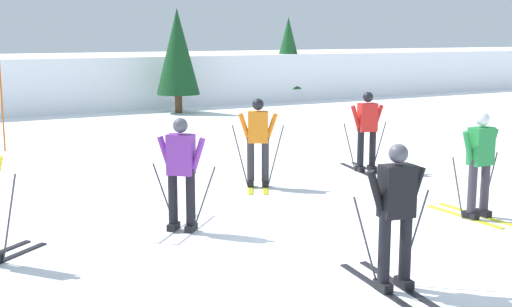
{
  "coord_description": "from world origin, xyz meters",
  "views": [
    {
      "loc": [
        -5.46,
        -7.05,
        2.91
      ],
      "look_at": [
        0.11,
        2.86,
        0.9
      ],
      "focal_mm": 47.56,
      "sensor_mm": 36.0,
      "label": 1
    }
  ],
  "objects_px": {
    "skier_red": "(367,129)",
    "conifer_far_right": "(288,53)",
    "skier_purple": "(181,171)",
    "skier_green": "(480,162)",
    "skier_black": "(396,213)",
    "conifer_far_centre": "(178,52)",
    "skier_orange": "(258,140)",
    "trail_marker_pole": "(2,106)"
  },
  "relations": [
    {
      "from": "skier_black",
      "to": "skier_orange",
      "type": "xyz_separation_m",
      "value": [
        1.26,
        5.4,
        0.0
      ]
    },
    {
      "from": "skier_black",
      "to": "conifer_far_right",
      "type": "xyz_separation_m",
      "value": [
        11.02,
        19.92,
        1.17
      ]
    },
    {
      "from": "skier_purple",
      "to": "skier_red",
      "type": "bearing_deg",
      "value": 23.02
    },
    {
      "from": "conifer_far_centre",
      "to": "skier_orange",
      "type": "bearing_deg",
      "value": -106.11
    },
    {
      "from": "skier_green",
      "to": "skier_red",
      "type": "distance_m",
      "value": 3.92
    },
    {
      "from": "skier_purple",
      "to": "skier_orange",
      "type": "xyz_separation_m",
      "value": [
        2.45,
        2.04,
        0.0
      ]
    },
    {
      "from": "conifer_far_centre",
      "to": "skier_purple",
      "type": "bearing_deg",
      "value": -112.73
    },
    {
      "from": "skier_purple",
      "to": "conifer_far_right",
      "type": "relative_size",
      "value": 0.47
    },
    {
      "from": "skier_black",
      "to": "skier_green",
      "type": "relative_size",
      "value": 1.0
    },
    {
      "from": "conifer_far_right",
      "to": "conifer_far_centre",
      "type": "relative_size",
      "value": 0.95
    },
    {
      "from": "trail_marker_pole",
      "to": "conifer_far_right",
      "type": "xyz_separation_m",
      "value": [
        13.32,
        7.89,
        0.94
      ]
    },
    {
      "from": "skier_black",
      "to": "conifer_far_centre",
      "type": "bearing_deg",
      "value": 74.77
    },
    {
      "from": "skier_black",
      "to": "skier_red",
      "type": "distance_m",
      "value": 6.87
    },
    {
      "from": "conifer_far_right",
      "to": "skier_black",
      "type": "bearing_deg",
      "value": -118.95
    },
    {
      "from": "skier_green",
      "to": "conifer_far_right",
      "type": "bearing_deg",
      "value": 66.78
    },
    {
      "from": "conifer_far_right",
      "to": "skier_red",
      "type": "bearing_deg",
      "value": -116.0
    },
    {
      "from": "skier_black",
      "to": "conifer_far_centre",
      "type": "distance_m",
      "value": 18.36
    },
    {
      "from": "skier_purple",
      "to": "skier_green",
      "type": "relative_size",
      "value": 1.0
    },
    {
      "from": "skier_orange",
      "to": "skier_black",
      "type": "bearing_deg",
      "value": -103.19
    },
    {
      "from": "skier_green",
      "to": "conifer_far_centre",
      "type": "height_order",
      "value": "conifer_far_centre"
    },
    {
      "from": "conifer_far_centre",
      "to": "skier_black",
      "type": "bearing_deg",
      "value": -105.23
    },
    {
      "from": "skier_orange",
      "to": "conifer_far_right",
      "type": "bearing_deg",
      "value": 56.11
    },
    {
      "from": "skier_red",
      "to": "conifer_far_right",
      "type": "relative_size",
      "value": 0.47
    },
    {
      "from": "skier_orange",
      "to": "skier_green",
      "type": "xyz_separation_m",
      "value": [
        1.95,
        -3.66,
        -0.0
      ]
    },
    {
      "from": "skier_purple",
      "to": "skier_green",
      "type": "xyz_separation_m",
      "value": [
        4.41,
        -1.62,
        0.0
      ]
    },
    {
      "from": "skier_purple",
      "to": "skier_red",
      "type": "height_order",
      "value": "same"
    },
    {
      "from": "skier_orange",
      "to": "conifer_far_centre",
      "type": "distance_m",
      "value": 12.84
    },
    {
      "from": "skier_green",
      "to": "skier_red",
      "type": "height_order",
      "value": "same"
    },
    {
      "from": "conifer_far_right",
      "to": "conifer_far_centre",
      "type": "bearing_deg",
      "value": -160.04
    },
    {
      "from": "skier_red",
      "to": "skier_black",
      "type": "bearing_deg",
      "value": -125.84
    },
    {
      "from": "skier_purple",
      "to": "trail_marker_pole",
      "type": "height_order",
      "value": "trail_marker_pole"
    },
    {
      "from": "skier_red",
      "to": "conifer_far_centre",
      "type": "height_order",
      "value": "conifer_far_centre"
    },
    {
      "from": "skier_green",
      "to": "conifer_far_centre",
      "type": "bearing_deg",
      "value": 84.3
    },
    {
      "from": "skier_orange",
      "to": "trail_marker_pole",
      "type": "xyz_separation_m",
      "value": [
        -3.56,
        6.64,
        0.23
      ]
    },
    {
      "from": "conifer_far_right",
      "to": "conifer_far_centre",
      "type": "height_order",
      "value": "conifer_far_centre"
    },
    {
      "from": "skier_red",
      "to": "skier_orange",
      "type": "bearing_deg",
      "value": -176.51
    },
    {
      "from": "skier_red",
      "to": "trail_marker_pole",
      "type": "relative_size",
      "value": 0.75
    },
    {
      "from": "trail_marker_pole",
      "to": "conifer_far_centre",
      "type": "distance_m",
      "value": 9.13
    },
    {
      "from": "skier_orange",
      "to": "trail_marker_pole",
      "type": "height_order",
      "value": "trail_marker_pole"
    },
    {
      "from": "skier_black",
      "to": "skier_green",
      "type": "distance_m",
      "value": 3.65
    },
    {
      "from": "skier_black",
      "to": "skier_orange",
      "type": "relative_size",
      "value": 1.0
    },
    {
      "from": "skier_red",
      "to": "skier_purple",
      "type": "bearing_deg",
      "value": -156.98
    }
  ]
}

